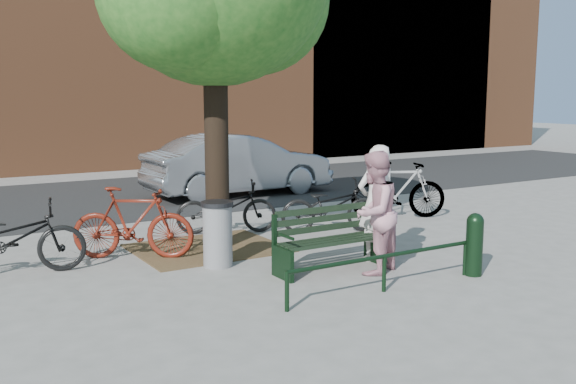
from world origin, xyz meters
TOP-DOWN VIEW (x-y plane):
  - ground at (0.00, 0.00)m, footprint 90.00×90.00m
  - dirt_pit at (-1.00, 2.20)m, footprint 2.40×2.00m
  - road at (0.00, 8.50)m, footprint 40.00×7.00m
  - park_bench at (-0.00, 0.08)m, footprint 1.74×0.54m
  - guard_railing at (0.00, -1.20)m, footprint 3.06×0.06m
  - person_left at (0.95, 0.15)m, footprint 0.69×0.49m
  - person_right at (0.45, -0.41)m, footprint 1.08×0.99m
  - bollard at (1.60, -1.27)m, footprint 0.24×0.24m
  - litter_bin at (-1.32, 1.10)m, footprint 0.49×0.49m
  - bicycle_a at (-4.05, 2.20)m, footprint 2.13×1.10m
  - bicycle_b at (-2.27, 2.20)m, footprint 1.91×1.47m
  - bicycle_c at (-0.17, 3.15)m, footprint 1.98×1.30m
  - bicycle_d at (3.55, 2.58)m, footprint 2.07×1.36m
  - bicycle_e at (1.55, 2.20)m, footprint 2.02×1.34m
  - parked_car at (2.12, 7.12)m, footprint 4.85×1.79m

SIDE VIEW (x-z plane):
  - ground at x=0.00m, z-range 0.00..0.00m
  - road at x=0.00m, z-range 0.00..0.01m
  - dirt_pit at x=-1.00m, z-range 0.00..0.02m
  - guard_railing at x=0.00m, z-range 0.15..0.66m
  - park_bench at x=0.00m, z-range -0.01..0.97m
  - bollard at x=1.60m, z-range 0.03..0.94m
  - bicycle_c at x=-0.17m, z-range 0.00..0.98m
  - bicycle_e at x=1.55m, z-range 0.00..1.00m
  - litter_bin at x=-1.32m, z-range 0.01..1.00m
  - bicycle_a at x=-4.05m, z-range 0.00..1.07m
  - bicycle_b at x=-2.27m, z-range 0.00..1.15m
  - bicycle_d at x=3.55m, z-range 0.00..1.21m
  - parked_car at x=2.12m, z-range 0.00..1.59m
  - person_right at x=0.45m, z-range 0.00..1.79m
  - person_left at x=0.95m, z-range 0.00..1.82m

